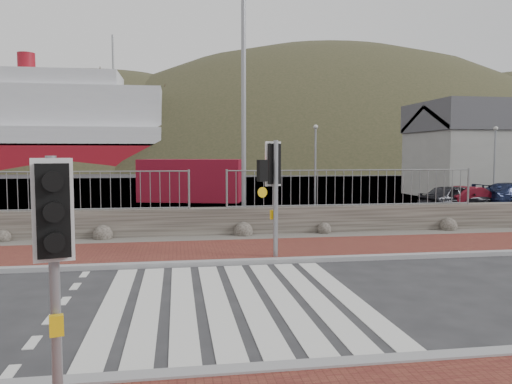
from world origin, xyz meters
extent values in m
plane|color=#28282B|center=(0.00, 0.00, 0.00)|extent=(220.00, 220.00, 0.00)
cube|color=brown|center=(0.00, 4.50, 0.04)|extent=(40.00, 3.00, 0.08)
cube|color=gray|center=(0.00, -3.00, 0.05)|extent=(40.00, 0.25, 0.12)
cube|color=gray|center=(0.00, 3.00, 0.05)|extent=(40.00, 0.25, 0.12)
cube|color=silver|center=(-2.10, 0.00, 0.01)|extent=(0.42, 5.60, 0.01)
cube|color=silver|center=(-1.50, 0.00, 0.01)|extent=(0.42, 5.60, 0.01)
cube|color=silver|center=(-0.90, 0.00, 0.01)|extent=(0.42, 5.60, 0.01)
cube|color=silver|center=(-0.30, 0.00, 0.01)|extent=(0.42, 5.60, 0.01)
cube|color=silver|center=(0.30, 0.00, 0.01)|extent=(0.42, 5.60, 0.01)
cube|color=silver|center=(0.90, 0.00, 0.01)|extent=(0.42, 5.60, 0.01)
cube|color=silver|center=(1.50, 0.00, 0.01)|extent=(0.42, 5.60, 0.01)
cube|color=silver|center=(2.10, 0.00, 0.01)|extent=(0.42, 5.60, 0.01)
cube|color=#59544C|center=(0.00, 6.50, 0.03)|extent=(40.00, 1.50, 0.06)
cube|color=#423C36|center=(0.00, 7.30, 0.45)|extent=(40.00, 0.60, 0.90)
cylinder|color=gray|center=(-4.80, 7.15, 2.10)|extent=(8.40, 0.04, 0.04)
cylinder|color=gray|center=(-0.60, 7.15, 1.50)|extent=(0.07, 0.07, 1.20)
cylinder|color=gray|center=(4.80, 7.15, 2.10)|extent=(8.40, 0.04, 0.04)
cylinder|color=gray|center=(0.60, 7.15, 1.50)|extent=(0.07, 0.07, 1.20)
cylinder|color=gray|center=(9.00, 7.15, 1.50)|extent=(0.07, 0.07, 1.20)
cube|color=#4C4C4F|center=(0.00, 27.90, 0.00)|extent=(120.00, 40.00, 0.50)
cube|color=#3F4C54|center=(0.00, 62.90, 0.00)|extent=(220.00, 50.00, 0.05)
cube|color=silver|center=(-18.00, 67.90, 9.00)|extent=(30.00, 12.00, 6.00)
cube|color=silver|center=(-18.00, 67.90, 13.00)|extent=(18.00, 10.00, 2.50)
cylinder|color=maroon|center=(-22.00, 67.90, 15.50)|extent=(2.40, 2.40, 3.00)
cylinder|color=gray|center=(-10.00, 67.90, 17.00)|extent=(0.30, 0.30, 6.00)
cube|color=#9E9E99|center=(20.00, 19.90, 2.00)|extent=(12.00, 6.00, 4.00)
ellipsoid|color=#30331E|center=(-15.00, 87.90, -20.00)|extent=(106.40, 68.40, 76.00)
ellipsoid|color=#30331E|center=(30.00, 87.90, -26.00)|extent=(140.00, 90.00, 100.00)
cylinder|color=gray|center=(-2.17, -3.64, 1.31)|extent=(0.10, 0.10, 2.62)
cube|color=#E0AD0D|center=(-2.17, -3.64, 0.98)|extent=(0.15, 0.11, 0.21)
cube|color=black|center=(-2.17, -3.64, 2.11)|extent=(0.42, 0.32, 0.98)
sphere|color=#0CE53F|center=(-2.17, -3.64, 1.83)|extent=(0.14, 0.14, 0.14)
cylinder|color=gray|center=(1.45, 3.41, 1.49)|extent=(0.12, 0.12, 2.98)
cube|color=#E0AD0D|center=(1.45, 3.41, 1.12)|extent=(0.17, 0.13, 0.23)
cube|color=black|center=(1.45, 3.41, 2.39)|extent=(0.48, 0.37, 1.12)
sphere|color=#0CE53F|center=(1.45, 3.41, 2.07)|extent=(0.16, 0.16, 0.16)
cube|color=black|center=(1.09, 3.30, 2.23)|extent=(0.27, 0.23, 0.53)
cylinder|color=gray|center=(1.28, 8.10, 4.58)|extent=(0.16, 0.16, 9.16)
cube|color=maroon|center=(-0.17, 19.41, 1.17)|extent=(6.01, 3.66, 2.34)
imported|color=black|center=(11.70, 12.41, 0.62)|extent=(3.88, 2.37, 1.24)
imported|color=#5B0D18|center=(12.63, 12.65, 0.56)|extent=(3.63, 2.22, 1.13)
camera|label=1|loc=(-0.98, -8.70, 2.64)|focal=35.00mm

